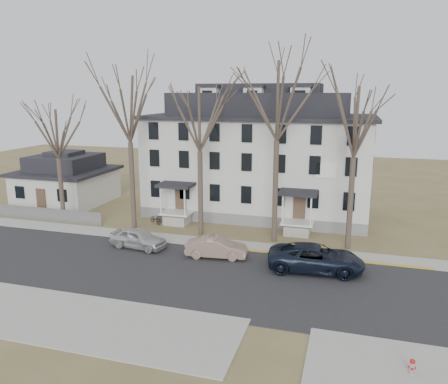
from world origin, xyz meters
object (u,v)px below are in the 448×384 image
(small_house, at_px, (67,181))
(car_navy, at_px, (316,259))
(car_tan, at_px, (216,248))
(tree_mid_right, at_px, (356,117))
(tree_bungalow, at_px, (56,130))
(car_silver, at_px, (138,239))
(tree_center, at_px, (278,95))
(bicycle_left, at_px, (155,219))
(fire_hydrant, at_px, (412,367))
(tree_far_left, at_px, (129,104))
(boarding_house, at_px, (259,157))
(tree_mid_left, at_px, (199,115))
(bicycle_right, at_px, (164,218))

(small_house, bearing_deg, car_navy, -22.83)
(small_house, relative_size, car_tan, 2.04)
(tree_mid_right, relative_size, car_navy, 2.09)
(tree_bungalow, height_order, car_silver, tree_bungalow)
(tree_center, distance_m, bicycle_left, 15.26)
(tree_bungalow, relative_size, fire_hydrant, 14.33)
(tree_far_left, distance_m, car_silver, 10.86)
(boarding_house, xyz_separation_m, car_navy, (6.58, -13.15, -4.53))
(tree_mid_left, distance_m, fire_hydrant, 22.50)
(tree_center, bearing_deg, tree_mid_left, 180.00)
(tree_mid_left, height_order, tree_mid_right, same)
(tree_far_left, relative_size, fire_hydrant, 18.24)
(tree_bungalow, bearing_deg, car_navy, -12.48)
(boarding_house, relative_size, car_navy, 3.41)
(car_silver, bearing_deg, tree_mid_left, -30.20)
(tree_bungalow, height_order, car_tan, tree_bungalow)
(boarding_house, xyz_separation_m, bicycle_left, (-7.79, -6.56, -4.96))
(car_tan, bearing_deg, tree_mid_left, 23.63)
(bicycle_left, bearing_deg, bicycle_right, -7.37)
(tree_far_left, xyz_separation_m, bicycle_right, (1.77, 2.28, -9.90))
(boarding_house, relative_size, tree_mid_left, 1.63)
(small_house, distance_m, bicycle_left, 13.18)
(tree_far_left, relative_size, tree_center, 0.93)
(tree_mid_left, xyz_separation_m, car_silver, (-3.38, -4.34, -8.87))
(tree_center, xyz_separation_m, bicycle_left, (-10.79, 1.60, -10.67))
(boarding_house, distance_m, tree_bungalow, 18.17)
(tree_bungalow, xyz_separation_m, car_silver, (9.62, -4.34, -7.38))
(small_house, bearing_deg, tree_mid_right, -12.27)
(tree_far_left, height_order, bicycle_left, tree_far_left)
(tree_mid_left, distance_m, tree_center, 6.18)
(tree_bungalow, distance_m, bicycle_right, 11.88)
(boarding_house, height_order, small_house, boarding_house)
(bicycle_right, bearing_deg, boarding_house, -73.45)
(car_navy, height_order, fire_hydrant, car_navy)
(car_tan, relative_size, fire_hydrant, 5.66)
(small_house, relative_size, car_silver, 2.01)
(tree_mid_left, relative_size, tree_mid_right, 1.00)
(tree_far_left, height_order, tree_center, tree_center)
(tree_bungalow, relative_size, car_navy, 1.77)
(tree_bungalow, bearing_deg, tree_far_left, 0.00)
(small_house, bearing_deg, tree_center, -15.08)
(tree_mid_left, relative_size, tree_center, 0.87)
(tree_mid_right, bearing_deg, tree_mid_left, 180.00)
(tree_mid_left, distance_m, car_silver, 10.43)
(car_silver, height_order, car_navy, car_navy)
(tree_mid_right, bearing_deg, car_silver, -163.75)
(bicycle_left, bearing_deg, boarding_house, -17.92)
(tree_mid_left, height_order, car_navy, tree_mid_left)
(car_silver, bearing_deg, car_tan, -84.10)
(tree_mid_right, distance_m, bicycle_left, 18.77)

